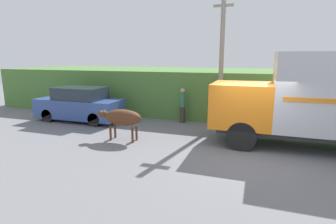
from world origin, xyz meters
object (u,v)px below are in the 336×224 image
(parked_suv, at_px, (79,105))
(brown_cow, at_px, (122,118))
(pedestrian_on_hill, at_px, (182,103))
(cargo_truck, at_px, (328,99))
(utility_pole, at_px, (222,57))

(parked_suv, bearing_deg, brown_cow, -30.44)
(parked_suv, height_order, pedestrian_on_hill, parked_suv)
(cargo_truck, bearing_deg, brown_cow, -173.61)
(brown_cow, distance_m, pedestrian_on_hill, 3.84)
(brown_cow, bearing_deg, parked_suv, 143.19)
(brown_cow, xyz_separation_m, parked_suv, (-3.68, 2.19, -0.07))
(cargo_truck, relative_size, brown_cow, 3.79)
(cargo_truck, xyz_separation_m, brown_cow, (-7.34, -1.26, -0.94))
(parked_suv, bearing_deg, cargo_truck, -4.48)
(parked_suv, xyz_separation_m, pedestrian_on_hill, (5.17, 1.35, 0.14))
(cargo_truck, xyz_separation_m, pedestrian_on_hill, (-5.85, 2.29, -0.86))
(utility_pole, bearing_deg, pedestrian_on_hill, -178.31)
(parked_suv, xyz_separation_m, utility_pole, (7.01, 1.41, 2.42))
(brown_cow, bearing_deg, utility_pole, 41.23)
(utility_pole, bearing_deg, parked_suv, -168.66)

